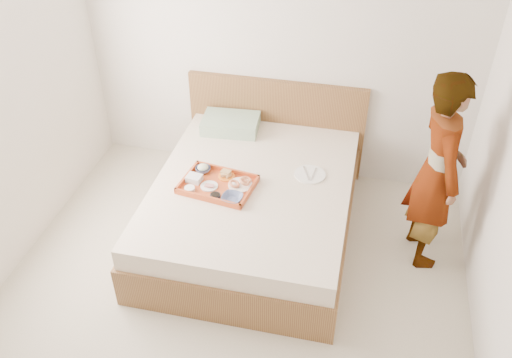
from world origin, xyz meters
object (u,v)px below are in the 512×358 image
(bed, at_px, (253,208))
(person, at_px, (437,172))
(dinner_plate, at_px, (310,174))
(tray, at_px, (218,184))

(bed, xyz_separation_m, person, (1.38, 0.08, 0.54))
(bed, height_order, dinner_plate, dinner_plate)
(dinner_plate, bearing_deg, tray, -155.27)
(tray, bearing_deg, dinner_plate, 33.04)
(bed, bearing_deg, tray, -156.18)
(tray, distance_m, dinner_plate, 0.76)
(tray, bearing_deg, bed, 32.13)
(dinner_plate, bearing_deg, person, -7.32)
(bed, relative_size, dinner_plate, 7.86)
(dinner_plate, bearing_deg, bed, -154.74)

